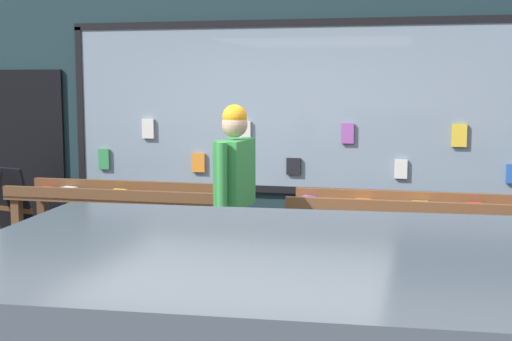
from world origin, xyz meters
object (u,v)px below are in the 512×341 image
display_table_right (418,216)px  person_browsing (235,185)px  display_table_left (127,203)px  small_dog (191,273)px

display_table_right → person_browsing: bearing=-159.5°
display_table_left → small_dog: 1.37m
display_table_left → person_browsing: 1.48m
display_table_left → small_dog: (0.98, -0.86, -0.44)m
person_browsing → small_dog: bearing=133.8°
display_table_right → small_dog: (-1.94, -0.86, -0.44)m
small_dog → display_table_left: bearing=58.6°
person_browsing → small_dog: person_browsing is taller
display_table_right → person_browsing: person_browsing is taller
display_table_left → small_dog: bearing=-41.2°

